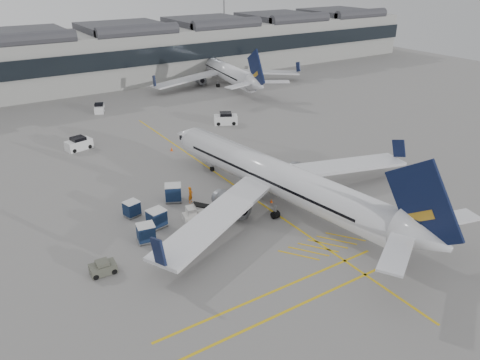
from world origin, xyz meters
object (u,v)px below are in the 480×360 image
belt_loader (201,214)px  ramp_agent_b (219,205)px  airliner_main (281,179)px  ramp_agent_a (190,195)px  pushback_tug (103,268)px  baggage_cart_a (173,192)px

belt_loader → ramp_agent_b: belt_loader is taller
airliner_main → belt_loader: bearing=159.2°
ramp_agent_a → pushback_tug: size_ratio=0.86×
belt_loader → ramp_agent_b: size_ratio=2.63×
airliner_main → baggage_cart_a: size_ratio=16.43×
airliner_main → pushback_tug: size_ratio=17.53×
ramp_agent_a → ramp_agent_b: bearing=-103.5°
ramp_agent_a → ramp_agent_b: size_ratio=1.06×
belt_loader → ramp_agent_b: 2.36m
baggage_cart_a → ramp_agent_a: (1.49, -1.37, -0.12)m
pushback_tug → baggage_cart_a: bearing=42.1°
airliner_main → ramp_agent_b: (-6.70, 2.09, -2.22)m
airliner_main → belt_loader: (-9.03, 2.00, -2.58)m
airliner_main → belt_loader: 9.60m
airliner_main → ramp_agent_a: bearing=136.0°
airliner_main → ramp_agent_b: size_ratio=21.61×
ramp_agent_b → pushback_tug: (-14.13, -3.97, -0.37)m
ramp_agent_b → ramp_agent_a: bearing=-112.9°
ramp_agent_a → baggage_cart_a: bearing=102.3°
airliner_main → baggage_cart_a: airliner_main is taller
ramp_agent_a → belt_loader: bearing=-137.1°
airliner_main → pushback_tug: 21.07m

